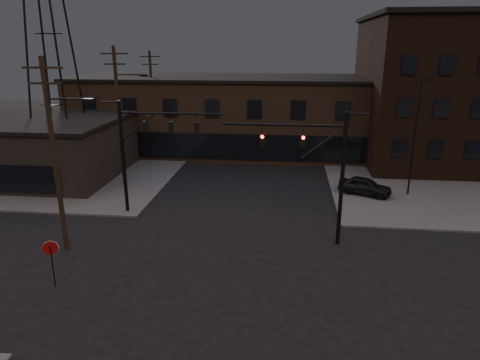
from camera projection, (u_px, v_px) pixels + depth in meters
name	position (u px, v px, depth m)	size (l,w,h in m)	color
ground	(220.00, 275.00, 22.38)	(140.00, 140.00, 0.00)	black
sidewalk_nw	(49.00, 158.00, 45.57)	(30.00, 30.00, 0.15)	#474744
building_row	(259.00, 116.00, 47.72)	(40.00, 12.00, 8.00)	#4D3829
building_right	(478.00, 93.00, 42.57)	(22.00, 16.00, 14.00)	black
building_left	(30.00, 149.00, 38.94)	(16.00, 12.00, 5.00)	black
traffic_signal_near	(323.00, 165.00, 24.60)	(7.12, 0.24, 8.00)	black
traffic_signal_far	(140.00, 145.00, 29.18)	(7.12, 0.24, 8.00)	black
stop_sign	(51.00, 253.00, 20.80)	(0.72, 0.33, 2.48)	black
utility_pole_near	(55.00, 152.00, 23.53)	(3.70, 0.28, 11.00)	black
utility_pole_mid	(120.00, 114.00, 34.93)	(3.70, 0.28, 11.50)	black
utility_pole_far	(152.00, 101.00, 46.52)	(2.20, 0.28, 11.00)	black
transmission_tower	(48.00, 34.00, 37.62)	(7.00, 7.00, 25.00)	black
lot_light_a	(416.00, 128.00, 32.61)	(1.50, 0.28, 9.14)	black
lot_light_b	(472.00, 119.00, 36.71)	(1.50, 0.28, 9.14)	black
parked_car_lot_a	(365.00, 186.00, 33.94)	(1.65, 4.10, 1.40)	black
parked_car_lot_b	(397.00, 155.00, 43.69)	(1.86, 4.57, 1.33)	#AEAFB1
car_crossing	(308.00, 151.00, 45.70)	(1.58, 4.53, 1.49)	black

